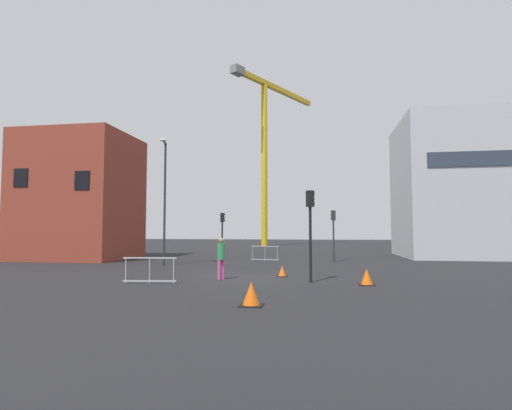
# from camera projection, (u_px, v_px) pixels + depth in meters

# --- Properties ---
(ground) EXTENTS (160.00, 160.00, 0.00)m
(ground) POSITION_uv_depth(u_px,v_px,m) (240.00, 278.00, 18.61)
(ground) COLOR black
(brick_building) EXTENTS (7.82, 6.83, 9.56)m
(brick_building) POSITION_uv_depth(u_px,v_px,m) (80.00, 197.00, 30.97)
(brick_building) COLOR brown
(brick_building) RESTS_ON ground
(office_block) EXTENTS (13.76, 9.42, 11.35)m
(office_block) POSITION_uv_depth(u_px,v_px,m) (487.00, 188.00, 32.99)
(office_block) COLOR #B7B7BC
(office_block) RESTS_ON ground
(construction_crane) EXTENTS (10.45, 17.29, 24.53)m
(construction_crane) POSITION_uv_depth(u_px,v_px,m) (266.00, 134.00, 59.12)
(construction_crane) COLOR gold
(construction_crane) RESTS_ON ground
(streetlamp_tall) EXTENTS (0.62, 1.39, 7.79)m
(streetlamp_tall) POSITION_uv_depth(u_px,v_px,m) (165.00, 194.00, 25.21)
(streetlamp_tall) COLOR #2D2D30
(streetlamp_tall) RESTS_ON ground
(traffic_light_far) EXTENTS (0.33, 0.39, 3.60)m
(traffic_light_far) POSITION_uv_depth(u_px,v_px,m) (333.00, 227.00, 28.26)
(traffic_light_far) COLOR #2D2D30
(traffic_light_far) RESTS_ON ground
(traffic_light_crosswalk) EXTENTS (0.39, 0.33, 3.53)m
(traffic_light_crosswalk) POSITION_uv_depth(u_px,v_px,m) (222.00, 228.00, 30.73)
(traffic_light_crosswalk) COLOR black
(traffic_light_crosswalk) RESTS_ON ground
(traffic_light_corner) EXTENTS (0.39, 0.35, 3.89)m
(traffic_light_corner) POSITION_uv_depth(u_px,v_px,m) (310.00, 220.00, 17.07)
(traffic_light_corner) COLOR black
(traffic_light_corner) RESTS_ON ground
(pedestrian_walking) EXTENTS (0.34, 0.34, 1.86)m
(pedestrian_walking) POSITION_uv_depth(u_px,v_px,m) (221.00, 255.00, 17.91)
(pedestrian_walking) COLOR #D14C8C
(pedestrian_walking) RESTS_ON ground
(safety_barrier_front) EXTENTS (2.02, 0.28, 1.08)m
(safety_barrier_front) POSITION_uv_depth(u_px,v_px,m) (265.00, 253.00, 28.79)
(safety_barrier_front) COLOR #9EA0A5
(safety_barrier_front) RESTS_ON ground
(safety_barrier_right_run) EXTENTS (2.21, 0.33, 1.08)m
(safety_barrier_right_run) POSITION_uv_depth(u_px,v_px,m) (150.00, 270.00, 16.56)
(safety_barrier_right_run) COLOR #B2B5BA
(safety_barrier_right_run) RESTS_ON ground
(traffic_cone_orange) EXTENTS (0.51, 0.51, 0.51)m
(traffic_cone_orange) POSITION_uv_depth(u_px,v_px,m) (282.00, 271.00, 19.07)
(traffic_cone_orange) COLOR black
(traffic_cone_orange) RESTS_ON ground
(traffic_cone_on_verge) EXTENTS (0.64, 0.64, 0.65)m
(traffic_cone_on_verge) POSITION_uv_depth(u_px,v_px,m) (367.00, 277.00, 16.08)
(traffic_cone_on_verge) COLOR black
(traffic_cone_on_verge) RESTS_ON ground
(traffic_cone_striped) EXTENTS (0.68, 0.68, 0.69)m
(traffic_cone_striped) POSITION_uv_depth(u_px,v_px,m) (251.00, 295.00, 11.66)
(traffic_cone_striped) COLOR black
(traffic_cone_striped) RESTS_ON ground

